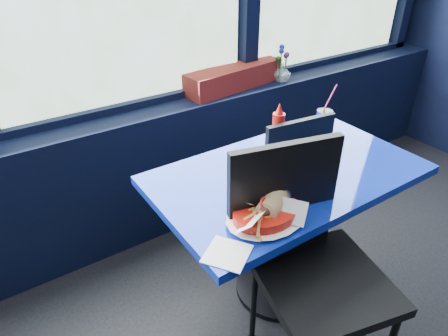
# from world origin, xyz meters

# --- Properties ---
(window_sill) EXTENTS (5.00, 0.26, 0.80)m
(window_sill) POSITION_xyz_m (0.00, 2.87, 0.40)
(window_sill) COLOR black
(window_sill) RESTS_ON ground
(near_table) EXTENTS (1.20, 0.70, 0.75)m
(near_table) POSITION_xyz_m (0.30, 2.00, 0.57)
(near_table) COLOR black
(near_table) RESTS_ON ground
(chair_near_front) EXTENTS (0.57, 0.57, 1.03)m
(chair_near_front) POSITION_xyz_m (0.13, 1.68, 0.59)
(chair_near_front) COLOR black
(chair_near_front) RESTS_ON ground
(chair_near_back) EXTENTS (0.45, 0.46, 0.89)m
(chair_near_back) POSITION_xyz_m (0.49, 2.26, 0.51)
(chair_near_back) COLOR black
(chair_near_back) RESTS_ON ground
(planter_box) EXTENTS (0.70, 0.25, 0.14)m
(planter_box) POSITION_xyz_m (0.63, 2.89, 0.87)
(planter_box) COLOR maroon
(planter_box) RESTS_ON window_sill
(flower_vase) EXTENTS (0.13, 0.14, 0.24)m
(flower_vase) POSITION_xyz_m (0.96, 2.82, 0.87)
(flower_vase) COLOR silver
(flower_vase) RESTS_ON window_sill
(food_basket) EXTENTS (0.29, 0.28, 0.10)m
(food_basket) POSITION_xyz_m (0.01, 1.79, 0.79)
(food_basket) COLOR #B8150C
(food_basket) RESTS_ON near_table
(ketchup_bottle) EXTENTS (0.06, 0.06, 0.22)m
(ketchup_bottle) POSITION_xyz_m (0.42, 2.22, 0.85)
(ketchup_bottle) COLOR #B8150C
(ketchup_bottle) RESTS_ON near_table
(soda_cup) EXTENTS (0.08, 0.08, 0.27)m
(soda_cup) POSITION_xyz_m (0.70, 2.18, 0.82)
(soda_cup) COLOR navy
(soda_cup) RESTS_ON near_table
(napkin) EXTENTS (0.19, 0.19, 0.00)m
(napkin) POSITION_xyz_m (-0.22, 1.72, 0.75)
(napkin) COLOR white
(napkin) RESTS_ON near_table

